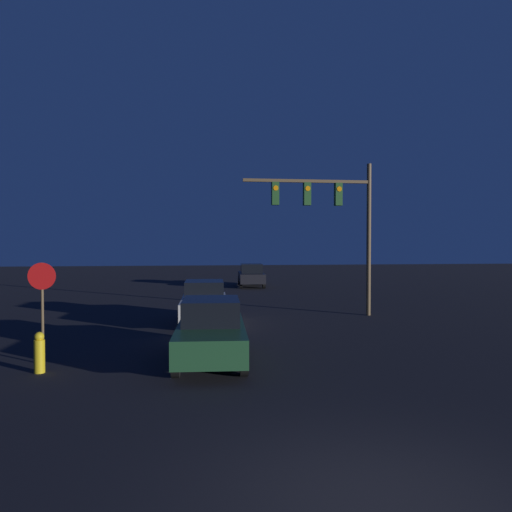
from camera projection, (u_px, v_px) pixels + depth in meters
ground_plane at (383, 510)px, 5.47m from camera, size 120.00×120.00×0.00m
car_near at (211, 331)px, 12.27m from camera, size 1.86×4.32×1.54m
car_mid at (204, 302)px, 18.17m from camera, size 1.79×4.30×1.54m
car_far at (251, 275)px, 33.38m from camera, size 1.87×4.33×1.54m
traffic_signal_mast at (332, 211)px, 19.90m from camera, size 5.21×0.30×6.12m
stop_sign at (42, 294)px, 11.99m from camera, size 0.65×0.07×2.46m
fire_hydrant at (39, 353)px, 11.24m from camera, size 0.24×0.24×0.93m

